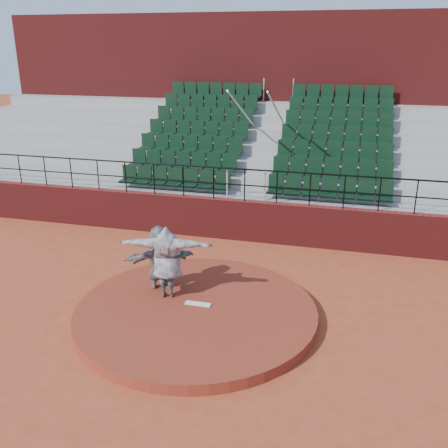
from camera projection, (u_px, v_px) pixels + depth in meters
The scene contains 9 objects.
ground at pixel (196, 317), 11.44m from camera, with size 90.00×90.00×0.00m, color #A54425.
pitchers_mound at pixel (196, 312), 11.40m from camera, with size 5.50×5.50×0.25m, color maroon.
pitching_rubber at pixel (198, 304), 11.49m from camera, with size 0.60×0.15×0.03m, color white.
boundary_wall at pixel (244, 220), 15.77m from camera, with size 24.00×0.30×1.30m, color maroon.
wall_railing at pixel (245, 178), 15.29m from camera, with size 24.04×0.05×1.03m.
seating_deck at pixel (266, 169), 18.80m from camera, with size 24.00×5.97×4.63m.
press_box_facade at pixel (283, 101), 21.68m from camera, with size 24.00×3.00×7.10m, color maroon.
pitcher at pixel (167, 262), 11.61m from camera, with size 2.16×0.59×1.76m, color black.
fielder at pixel (160, 262), 12.12m from camera, with size 1.70×0.54×1.84m, color black.
Camera 1 is at (3.18, -9.53, 5.91)m, focal length 40.00 mm.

